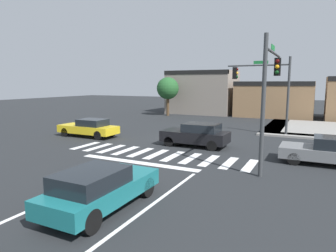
{
  "coord_description": "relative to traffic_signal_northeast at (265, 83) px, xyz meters",
  "views": [
    {
      "loc": [
        7.99,
        -19.06,
        4.04
      ],
      "look_at": [
        -1.03,
        -0.94,
        1.11
      ],
      "focal_mm": 31.77,
      "sensor_mm": 36.0,
      "label": 1
    }
  ],
  "objects": [
    {
      "name": "ground_plane",
      "position": [
        -4.34,
        -5.09,
        -4.05
      ],
      "size": [
        120.0,
        120.0,
        0.0
      ],
      "primitive_type": "plane",
      "color": "#232628"
    },
    {
      "name": "traffic_signal_northeast",
      "position": [
        0.0,
        0.0,
        0.0
      ],
      "size": [
        4.76,
        0.32,
        6.0
      ],
      "rotation": [
        0.0,
        0.0,
        3.14
      ],
      "color": "#383A3D",
      "rests_on": "ground_plane"
    },
    {
      "name": "car_teal",
      "position": [
        -2.35,
        -16.99,
        -3.32
      ],
      "size": [
        1.8,
        4.36,
        1.39
      ],
      "rotation": [
        0.0,
        0.0,
        1.57
      ],
      "color": "#196B70",
      "rests_on": "ground_plane"
    },
    {
      "name": "roadside_tree",
      "position": [
        -12.84,
        8.91,
        -0.69
      ],
      "size": [
        2.72,
        2.72,
        4.76
      ],
      "color": "#4C3823",
      "rests_on": "ground_plane"
    },
    {
      "name": "lane_markings",
      "position": [
        -3.24,
        -17.12,
        -4.05
      ],
      "size": [
        6.8,
        20.25,
        0.01
      ],
      "color": "white",
      "rests_on": "ground_plane"
    },
    {
      "name": "car_yellow",
      "position": [
        -11.6,
        -6.93,
        -3.36
      ],
      "size": [
        4.67,
        1.73,
        1.36
      ],
      "rotation": [
        0.0,
        0.0,
        3.14
      ],
      "color": "gold",
      "rests_on": "ground_plane"
    },
    {
      "name": "car_gray",
      "position": [
        4.51,
        -7.67,
        -3.35
      ],
      "size": [
        4.66,
        1.94,
        1.4
      ],
      "rotation": [
        0.0,
        0.0,
        3.14
      ],
      "color": "slate",
      "rests_on": "ground_plane"
    },
    {
      "name": "car_black",
      "position": [
        -3.08,
        -6.51,
        -3.29
      ],
      "size": [
        4.23,
        1.91,
        1.49
      ],
      "rotation": [
        0.0,
        0.0,
        3.14
      ],
      "color": "black",
      "rests_on": "ground_plane"
    },
    {
      "name": "crosswalk_near",
      "position": [
        -4.34,
        -9.59,
        -4.05
      ],
      "size": [
        11.02,
        2.48,
        0.01
      ],
      "color": "silver",
      "rests_on": "ground_plane"
    },
    {
      "name": "storefront_row",
      "position": [
        -1.09,
        13.97,
        -1.56
      ],
      "size": [
        27.26,
        6.72,
        5.63
      ],
      "color": "gray",
      "rests_on": "ground_plane"
    },
    {
      "name": "curb_corner_northeast",
      "position": [
        4.15,
        4.33,
        -3.98
      ],
      "size": [
        10.0,
        10.6,
        0.15
      ],
      "color": "gray",
      "rests_on": "ground_plane"
    },
    {
      "name": "bike_detector_marking",
      "position": [
        -2.75,
        -14.49,
        -4.05
      ],
      "size": [
        1.04,
        1.04,
        0.01
      ],
      "color": "yellow",
      "rests_on": "ground_plane"
    },
    {
      "name": "traffic_signal_southeast",
      "position": [
        1.67,
        -9.35,
        0.06
      ],
      "size": [
        0.32,
        4.89,
        6.07
      ],
      "rotation": [
        0.0,
        0.0,
        1.57
      ],
      "color": "#383A3D",
      "rests_on": "ground_plane"
    }
  ]
}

